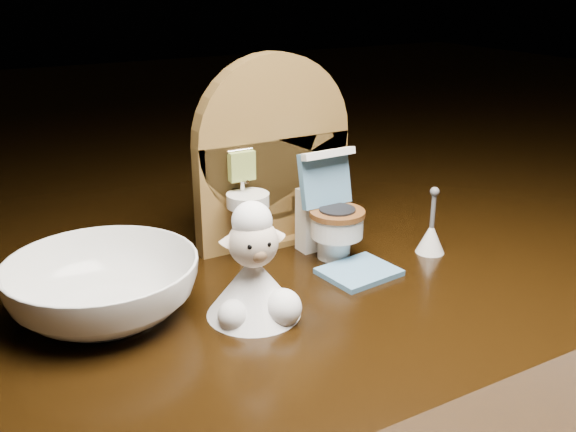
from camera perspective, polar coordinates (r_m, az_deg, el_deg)
name	(u,v)px	position (r m, az deg, el deg)	size (l,w,h in m)	color
backdrop_panel	(273,163)	(0.50, -1.35, 4.74)	(0.13, 0.05, 0.15)	brown
toy_toilet	(329,217)	(0.49, 3.65, -0.09)	(0.04, 0.05, 0.08)	white
bath_mat	(359,272)	(0.47, 6.32, -4.96)	(0.05, 0.04, 0.00)	#5285AC
toilet_brush	(431,236)	(0.51, 12.59, -1.71)	(0.02, 0.02, 0.05)	white
plush_lamb	(254,277)	(0.40, -3.01, -5.42)	(0.06, 0.06, 0.08)	white
ceramic_bowl	(103,288)	(0.42, -16.10, -6.17)	(0.12, 0.12, 0.04)	white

